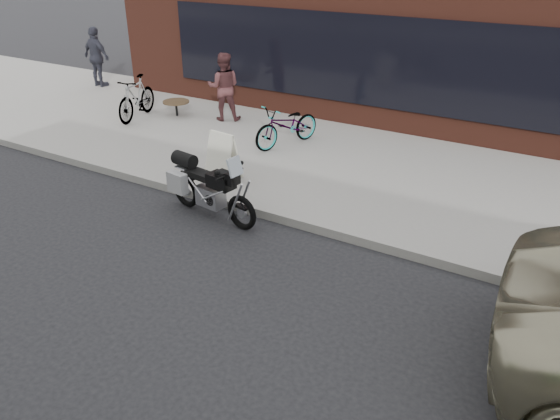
{
  "coord_description": "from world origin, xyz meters",
  "views": [
    {
      "loc": [
        3.13,
        -2.77,
        4.22
      ],
      "look_at": [
        -0.31,
        2.98,
        0.85
      ],
      "focal_mm": 35.0,
      "sensor_mm": 36.0,
      "label": 1
    }
  ],
  "objects_px": {
    "bicycle_front": "(287,125)",
    "sandwich_sign": "(223,156)",
    "cafe_patron_right": "(97,57)",
    "cafe_table": "(176,102)",
    "cafe_patron_left": "(224,87)",
    "bicycle_rear": "(136,98)",
    "motorcycle": "(206,187)"
  },
  "relations": [
    {
      "from": "bicycle_front",
      "to": "sandwich_sign",
      "type": "xyz_separation_m",
      "value": [
        -0.13,
        -2.16,
        -0.0
      ]
    },
    {
      "from": "sandwich_sign",
      "to": "cafe_patron_right",
      "type": "xyz_separation_m",
      "value": [
        -7.37,
        3.8,
        0.42
      ]
    },
    {
      "from": "cafe_table",
      "to": "cafe_patron_left",
      "type": "xyz_separation_m",
      "value": [
        1.24,
        0.37,
        0.47
      ]
    },
    {
      "from": "bicycle_front",
      "to": "sandwich_sign",
      "type": "relative_size",
      "value": 1.92
    },
    {
      "from": "bicycle_rear",
      "to": "cafe_patron_left",
      "type": "bearing_deg",
      "value": 13.29
    },
    {
      "from": "bicycle_rear",
      "to": "sandwich_sign",
      "type": "distance_m",
      "value": 4.51
    },
    {
      "from": "cafe_table",
      "to": "sandwich_sign",
      "type": "bearing_deg",
      "value": -37.83
    },
    {
      "from": "bicycle_rear",
      "to": "cafe_table",
      "type": "xyz_separation_m",
      "value": [
        0.68,
        0.65,
        -0.17
      ]
    },
    {
      "from": "bicycle_rear",
      "to": "cafe_patron_right",
      "type": "bearing_deg",
      "value": 136.42
    },
    {
      "from": "motorcycle",
      "to": "sandwich_sign",
      "type": "distance_m",
      "value": 1.26
    },
    {
      "from": "bicycle_rear",
      "to": "sandwich_sign",
      "type": "height_order",
      "value": "bicycle_rear"
    },
    {
      "from": "motorcycle",
      "to": "bicycle_front",
      "type": "xyz_separation_m",
      "value": [
        -0.37,
        3.31,
        0.08
      ]
    },
    {
      "from": "sandwich_sign",
      "to": "cafe_table",
      "type": "bearing_deg",
      "value": 148.43
    },
    {
      "from": "cafe_patron_right",
      "to": "cafe_table",
      "type": "bearing_deg",
      "value": 168.46
    },
    {
      "from": "bicycle_front",
      "to": "cafe_table",
      "type": "relative_size",
      "value": 2.59
    },
    {
      "from": "bicycle_rear",
      "to": "cafe_patron_left",
      "type": "xyz_separation_m",
      "value": [
        1.92,
        1.02,
        0.3
      ]
    },
    {
      "from": "bicycle_front",
      "to": "cafe_patron_left",
      "type": "relative_size",
      "value": 1.05
    },
    {
      "from": "cafe_table",
      "to": "cafe_patron_right",
      "type": "relative_size",
      "value": 0.38
    },
    {
      "from": "cafe_table",
      "to": "cafe_patron_left",
      "type": "height_order",
      "value": "cafe_patron_left"
    },
    {
      "from": "motorcycle",
      "to": "bicycle_front",
      "type": "distance_m",
      "value": 3.34
    },
    {
      "from": "sandwich_sign",
      "to": "cafe_patron_left",
      "type": "bearing_deg",
      "value": 131.81
    },
    {
      "from": "cafe_patron_left",
      "to": "cafe_patron_right",
      "type": "height_order",
      "value": "cafe_patron_right"
    },
    {
      "from": "motorcycle",
      "to": "cafe_patron_left",
      "type": "xyz_separation_m",
      "value": [
        -2.63,
        4.14,
        0.45
      ]
    },
    {
      "from": "cafe_patron_left",
      "to": "bicycle_front",
      "type": "bearing_deg",
      "value": 130.09
    },
    {
      "from": "motorcycle",
      "to": "bicycle_front",
      "type": "bearing_deg",
      "value": 104.96
    },
    {
      "from": "sandwich_sign",
      "to": "cafe_patron_left",
      "type": "height_order",
      "value": "cafe_patron_left"
    },
    {
      "from": "motorcycle",
      "to": "cafe_table",
      "type": "relative_size",
      "value": 2.86
    },
    {
      "from": "cafe_patron_left",
      "to": "sandwich_sign",
      "type": "bearing_deg",
      "value": 95.73
    },
    {
      "from": "sandwich_sign",
      "to": "motorcycle",
      "type": "bearing_deg",
      "value": -60.43
    },
    {
      "from": "cafe_patron_left",
      "to": "motorcycle",
      "type": "bearing_deg",
      "value": 92.61
    },
    {
      "from": "sandwich_sign",
      "to": "cafe_table",
      "type": "relative_size",
      "value": 1.35
    },
    {
      "from": "motorcycle",
      "to": "bicycle_rear",
      "type": "relative_size",
      "value": 1.1
    }
  ]
}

